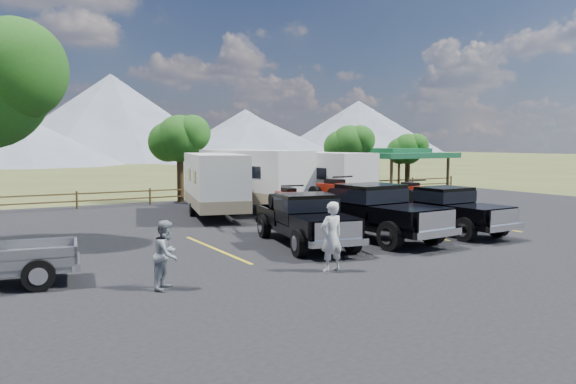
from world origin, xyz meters
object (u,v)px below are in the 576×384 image
trailer_left (214,184)px  person_b (167,255)px  rig_center (366,209)px  trailer_center (254,179)px  rig_left (304,217)px  person_a (331,237)px  pavilion (396,154)px  rig_right (439,208)px  trailer_right (317,180)px

trailer_left → person_b: trailer_left is taller
rig_center → trailer_center: (0.24, 9.84, 0.57)m
rig_left → person_a: 4.21m
pavilion → rig_left: (-15.96, -13.68, -1.78)m
trailer_center → person_a: size_ratio=4.73×
rig_center → person_b: (-8.73, -3.42, -0.25)m
pavilion → rig_right: (-9.83, -14.04, -1.77)m
rig_center → trailer_left: 8.97m
pavilion → trailer_right: pavilion is taller
rig_right → trailer_center: bearing=105.0°
pavilion → rig_left: bearing=-139.4°
rig_right → person_a: size_ratio=3.16×
pavilion → trailer_right: 11.30m
rig_center → person_b: bearing=-163.4°
rig_right → pavilion: bearing=52.5°
person_b → person_a: bearing=-54.7°
rig_left → trailer_left: trailer_left is taller
rig_left → rig_right: size_ratio=1.02×
trailer_center → trailer_right: trailer_center is taller
rig_left → person_b: size_ratio=3.72×
person_b → rig_right: bearing=-34.5°
rig_left → trailer_center: 10.25m
rig_left → rig_right: (6.13, -0.36, 0.01)m
trailer_right → rig_right: bearing=-94.0°
rig_center → person_a: rig_center is taller
rig_left → trailer_center: size_ratio=0.68×
person_a → rig_right: bearing=-158.2°
rig_center → rig_right: 3.46m
trailer_left → person_a: 12.62m
rig_right → person_a: 8.44m
trailer_left → trailer_center: (2.73, 1.24, 0.08)m
trailer_left → trailer_center: size_ratio=0.95×
person_a → person_b: person_a is taller
pavilion → rig_right: pavilion is taller
rig_right → trailer_center: (-3.20, 10.15, 0.69)m
person_a → person_b: bearing=-9.1°
rig_left → trailer_center: (2.93, 9.79, 0.70)m
trailer_right → rig_center: bearing=-116.2°
pavilion → rig_right: size_ratio=1.01×
trailer_left → person_a: bearing=-83.4°
rig_right → person_b: 12.56m
pavilion → rig_left: pavilion is taller
rig_center → trailer_left: bearing=101.4°
rig_right → trailer_left: (-5.93, 8.92, 0.61)m
person_a → rig_center: bearing=-140.5°
pavilion → person_b: bearing=-142.1°
trailer_left → trailer_center: trailer_center is taller
rig_left → rig_center: rig_center is taller
rig_center → rig_right: size_ratio=1.13×
trailer_right → person_a: bearing=-126.1°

